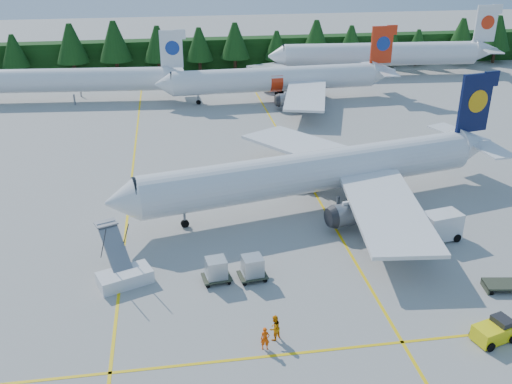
{
  "coord_description": "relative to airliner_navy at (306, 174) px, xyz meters",
  "views": [
    {
      "loc": [
        -8.95,
        -35.8,
        26.32
      ],
      "look_at": [
        -1.47,
        12.82,
        3.5
      ],
      "focal_mm": 40.0,
      "sensor_mm": 36.0,
      "label": 1
    }
  ],
  "objects": [
    {
      "name": "ground",
      "position": [
        -4.22,
        -16.06,
        -3.69
      ],
      "size": [
        320.0,
        320.0,
        0.0
      ],
      "primitive_type": "plane",
      "color": "#9D9D98",
      "rests_on": "ground"
    },
    {
      "name": "taxi_stripe_a",
      "position": [
        -18.22,
        3.94,
        -3.68
      ],
      "size": [
        0.25,
        120.0,
        0.01
      ],
      "primitive_type": "cube",
      "color": "yellow",
      "rests_on": "ground"
    },
    {
      "name": "taxi_stripe_b",
      "position": [
        1.78,
        3.94,
        -3.68
      ],
      "size": [
        0.25,
        120.0,
        0.01
      ],
      "primitive_type": "cube",
      "color": "yellow",
      "rests_on": "ground"
    },
    {
      "name": "taxi_stripe_cross",
      "position": [
        -4.22,
        -22.06,
        -3.68
      ],
      "size": [
        80.0,
        0.25,
        0.01
      ],
      "primitive_type": "cube",
      "color": "yellow",
      "rests_on": "ground"
    },
    {
      "name": "treeline_hedge",
      "position": [
        -4.22,
        65.94,
        -0.69
      ],
      "size": [
        220.0,
        4.0,
        6.0
      ],
      "primitive_type": "cube",
      "color": "black",
      "rests_on": "ground"
    },
    {
      "name": "airliner_navy",
      "position": [
        0.0,
        0.0,
        0.0
      ],
      "size": [
        41.67,
        33.94,
        12.26
      ],
      "rotation": [
        0.0,
        0.0,
        0.21
      ],
      "color": "silver",
      "rests_on": "ground"
    },
    {
      "name": "airliner_red",
      "position": [
        3.49,
        40.13,
        -0.19
      ],
      "size": [
        39.96,
        32.85,
        11.61
      ],
      "rotation": [
        0.0,
        0.0,
        0.04
      ],
      "color": "silver",
      "rests_on": "ground"
    },
    {
      "name": "airliner_far_left",
      "position": [
        -31.53,
        45.09,
        -0.12
      ],
      "size": [
        39.08,
        6.7,
        11.36
      ],
      "rotation": [
        0.0,
        0.0,
        -0.08
      ],
      "color": "silver",
      "rests_on": "ground"
    },
    {
      "name": "airliner_far_right",
      "position": [
        26.55,
        55.23,
        0.38
      ],
      "size": [
        44.66,
        6.9,
        12.98
      ],
      "rotation": [
        0.0,
        0.0,
        -0.06
      ],
      "color": "silver",
      "rests_on": "ground"
    },
    {
      "name": "airstairs",
      "position": [
        -17.88,
        -11.38,
        -2.85
      ],
      "size": [
        4.93,
        6.48,
        3.83
      ],
      "rotation": [
        0.0,
        0.0,
        0.37
      ],
      "color": "silver",
      "rests_on": "ground"
    },
    {
      "name": "service_truck",
      "position": [
        9.82,
        -8.82,
        -2.38
      ],
      "size": [
        5.75,
        2.97,
        2.64
      ],
      "rotation": [
        0.0,
        0.0,
        0.19
      ],
      "color": "white",
      "rests_on": "ground"
    },
    {
      "name": "baggage_tug",
      "position": [
        8.22,
        -22.75,
        -2.92
      ],
      "size": [
        3.25,
        2.32,
        1.57
      ],
      "rotation": [
        0.0,
        0.0,
        0.28
      ],
      "color": "yellow",
      "rests_on": "ground"
    },
    {
      "name": "uld_pair",
      "position": [
        -8.91,
        -12.59,
        -2.5
      ],
      "size": [
        5.45,
        2.18,
        1.76
      ],
      "rotation": [
        0.0,
        0.0,
        0.13
      ],
      "color": "#343B2B",
      "rests_on": "ground"
    },
    {
      "name": "crew_a",
      "position": [
        -7.83,
        -21.26,
        -2.82
      ],
      "size": [
        0.69,
        0.51,
        1.73
      ],
      "primitive_type": "imported",
      "rotation": [
        0.0,
        0.0,
        -0.17
      ],
      "color": "#ED4804",
      "rests_on": "ground"
    },
    {
      "name": "crew_b",
      "position": [
        -7.01,
        -20.34,
        -2.71
      ],
      "size": [
        1.2,
        1.17,
        1.95
      ],
      "primitive_type": "imported",
      "rotation": [
        0.0,
        0.0,
        3.81
      ],
      "color": "orange",
      "rests_on": "ground"
    },
    {
      "name": "crew_c",
      "position": [
        -6.8,
        -11.41,
        -2.89
      ],
      "size": [
        0.58,
        0.74,
        1.6
      ],
      "primitive_type": "imported",
      "rotation": [
        0.0,
        0.0,
        1.35
      ],
      "color": "orange",
      "rests_on": "ground"
    }
  ]
}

